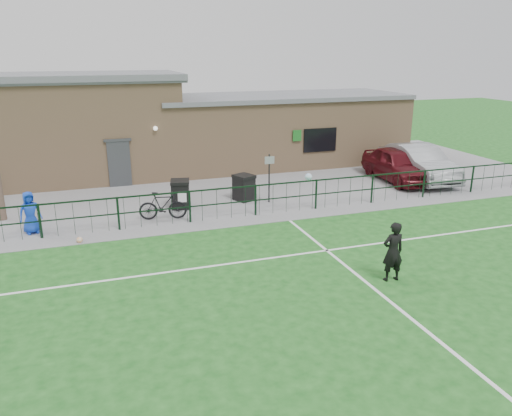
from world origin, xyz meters
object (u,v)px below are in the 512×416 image
object	(u,v)px
wheelie_bin_right	(244,189)
car_maroon	(398,165)
car_silver	(418,163)
spectator_child	(30,213)
ball_ground	(80,240)
sign_post	(269,178)
bicycle_d	(163,206)
wheelie_bin_left	(180,195)

from	to	relation	value
wheelie_bin_right	car_maroon	distance (m)	7.95
wheelie_bin_right	car_silver	size ratio (longest dim) A/B	0.20
spectator_child	ball_ground	distance (m)	2.19
sign_post	spectator_child	size ratio (longest dim) A/B	1.37
bicycle_d	spectator_child	xyz separation A→B (m)	(-4.46, -0.01, 0.21)
bicycle_d	wheelie_bin_left	bearing A→B (deg)	-24.55
car_silver	sign_post	bearing A→B (deg)	-166.38
car_maroon	sign_post	bearing A→B (deg)	-165.59
car_silver	bicycle_d	xyz separation A→B (m)	(-12.49, -2.02, -0.31)
car_silver	bicycle_d	world-z (taller)	car_silver
wheelie_bin_left	spectator_child	xyz separation A→B (m)	(-5.33, -1.23, 0.21)
sign_post	car_maroon	size ratio (longest dim) A/B	0.44
wheelie_bin_left	wheelie_bin_right	world-z (taller)	wheelie_bin_left
sign_post	car_maroon	distance (m)	7.15
sign_post	bicycle_d	bearing A→B (deg)	-169.94
wheelie_bin_left	car_silver	size ratio (longest dim) A/B	0.20
car_maroon	bicycle_d	xyz separation A→B (m)	(-11.46, -2.15, -0.26)
bicycle_d	car_maroon	bearing A→B (deg)	-68.15
car_silver	spectator_child	size ratio (longest dim) A/B	3.45
spectator_child	ball_ground	world-z (taller)	spectator_child
wheelie_bin_left	ball_ground	size ratio (longest dim) A/B	5.11
wheelie_bin_right	ball_ground	size ratio (longest dim) A/B	4.93
wheelie_bin_left	sign_post	distance (m)	3.62
wheelie_bin_left	car_silver	distance (m)	11.65
wheelie_bin_left	car_maroon	world-z (taller)	car_maroon
wheelie_bin_right	bicycle_d	bearing A→B (deg)	178.57
wheelie_bin_right	ball_ground	distance (m)	7.10
sign_post	car_silver	xyz separation A→B (m)	(8.05, 1.23, -0.17)
ball_ground	bicycle_d	bearing A→B (deg)	26.29
car_silver	ball_ground	distance (m)	15.83
wheelie_bin_right	ball_ground	bearing A→B (deg)	-179.14
car_maroon	bicycle_d	size ratio (longest dim) A/B	2.64
sign_post	bicycle_d	size ratio (longest dim) A/B	1.15
wheelie_bin_right	ball_ground	world-z (taller)	wheelie_bin_right
bicycle_d	sign_post	bearing A→B (deg)	-68.74
wheelie_bin_right	car_maroon	size ratio (longest dim) A/B	0.22
car_silver	bicycle_d	bearing A→B (deg)	-165.89
sign_post	ball_ground	distance (m)	7.77
wheelie_bin_left	car_maroon	bearing A→B (deg)	16.99
spectator_child	sign_post	bearing A→B (deg)	-12.01
sign_post	bicycle_d	distance (m)	4.54
car_silver	bicycle_d	size ratio (longest dim) A/B	2.89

